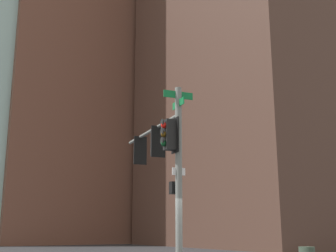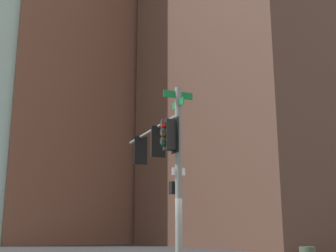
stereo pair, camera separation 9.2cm
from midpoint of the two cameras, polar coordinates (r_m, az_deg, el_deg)
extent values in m
cylinder|color=slate|center=(14.28, 1.20, -6.94)|extent=(0.22, 0.22, 6.18)
cylinder|color=slate|center=(17.04, -2.37, -0.63)|extent=(5.22, 0.91, 0.12)
cylinder|color=slate|center=(15.41, -0.24, -1.01)|extent=(1.04, 0.24, 0.75)
cube|color=#0F6B33|center=(14.85, 1.15, 4.02)|extent=(0.19, 1.05, 0.24)
cube|color=#0F6B33|center=(14.77, 1.15, 2.90)|extent=(0.90, 0.17, 0.24)
cube|color=white|center=(14.31, 1.19, -5.87)|extent=(0.10, 0.45, 0.24)
cube|color=black|center=(16.37, -1.66, -2.12)|extent=(0.39, 0.39, 1.00)
cube|color=black|center=(16.20, -1.42, -2.00)|extent=(0.12, 0.54, 1.16)
sphere|color=#470A07|center=(16.62, -1.90, -1.23)|extent=(0.20, 0.20, 0.20)
cylinder|color=black|center=(16.70, -1.98, -0.97)|extent=(0.07, 0.23, 0.23)
sphere|color=#F29E0C|center=(16.56, -1.91, -2.24)|extent=(0.20, 0.20, 0.20)
cylinder|color=black|center=(16.64, -1.99, -1.98)|extent=(0.07, 0.23, 0.23)
sphere|color=#0A3819|center=(16.50, -1.92, -3.26)|extent=(0.20, 0.20, 0.20)
cylinder|color=black|center=(16.58, -2.00, -2.99)|extent=(0.07, 0.23, 0.23)
cube|color=black|center=(18.25, -3.92, -3.24)|extent=(0.39, 0.39, 1.00)
cube|color=black|center=(18.07, -3.73, -3.14)|extent=(0.12, 0.54, 1.16)
sphere|color=#470A07|center=(18.49, -4.11, -2.42)|extent=(0.20, 0.20, 0.20)
cylinder|color=black|center=(18.57, -4.17, -2.18)|extent=(0.07, 0.23, 0.23)
sphere|color=#4C330A|center=(18.44, -4.12, -3.34)|extent=(0.20, 0.20, 0.20)
cylinder|color=black|center=(18.51, -4.18, -3.09)|extent=(0.07, 0.23, 0.23)
sphere|color=green|center=(18.39, -4.14, -4.26)|extent=(0.20, 0.20, 0.20)
cylinder|color=black|center=(18.46, -4.20, -4.01)|extent=(0.07, 0.23, 0.23)
cube|color=black|center=(14.39, 0.04, -1.15)|extent=(0.39, 0.39, 1.00)
cube|color=black|center=(14.46, 0.74, -1.21)|extent=(0.54, 0.12, 1.16)
sphere|color=red|center=(14.38, -0.71, 0.09)|extent=(0.20, 0.20, 0.20)
cylinder|color=black|center=(14.37, -0.95, 0.46)|extent=(0.23, 0.07, 0.23)
sphere|color=#4C330A|center=(14.31, -0.72, -1.08)|extent=(0.20, 0.20, 0.20)
cylinder|color=black|center=(14.31, -0.96, -0.71)|extent=(0.23, 0.07, 0.23)
sphere|color=#0A3819|center=(14.25, -0.72, -2.26)|extent=(0.20, 0.20, 0.20)
cylinder|color=black|center=(14.25, -0.96, -1.89)|extent=(0.23, 0.07, 0.23)
cube|color=black|center=(14.49, 0.79, -7.97)|extent=(0.30, 0.39, 0.40)
cube|color=#EA5914|center=(14.62, 0.58, -8.02)|extent=(0.06, 0.25, 0.28)
cube|color=#4C3328|center=(48.62, 10.43, 10.55)|extent=(22.07, 16.09, 41.82)
cube|color=brown|center=(59.44, -13.68, 5.63)|extent=(18.43, 15.16, 40.60)
cube|color=#9EC6C1|center=(68.70, -11.04, 14.67)|extent=(23.42, 29.73, 66.67)
cube|color=#4C3328|center=(66.08, -2.77, 7.68)|extent=(16.32, 18.41, 50.06)
camera|label=1|loc=(0.05, -90.17, 0.04)|focal=47.41mm
camera|label=2|loc=(0.05, 89.83, -0.04)|focal=47.41mm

